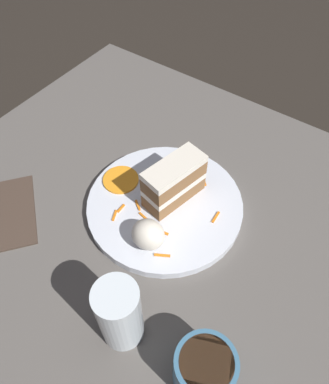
{
  "coord_description": "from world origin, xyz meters",
  "views": [
    {
      "loc": [
        0.24,
        -0.33,
        0.63
      ],
      "look_at": [
        -0.0,
        0.02,
        0.09
      ],
      "focal_mm": 35.0,
      "sensor_mm": 36.0,
      "label": 1
    }
  ],
  "objects_px": {
    "cream_dollop": "(148,234)",
    "drinking_glass": "(120,317)",
    "cake_slice": "(174,182)",
    "coffee_mug": "(204,369)",
    "orange_garnish": "(121,180)",
    "plate": "(164,205)"
  },
  "relations": [
    {
      "from": "cake_slice",
      "to": "drinking_glass",
      "type": "xyz_separation_m",
      "value": [
        0.08,
        -0.25,
        -0.0
      ]
    },
    {
      "from": "cream_dollop",
      "to": "orange_garnish",
      "type": "height_order",
      "value": "cream_dollop"
    },
    {
      "from": "cream_dollop",
      "to": "coffee_mug",
      "type": "relative_size",
      "value": 0.69
    },
    {
      "from": "cake_slice",
      "to": "drinking_glass",
      "type": "distance_m",
      "value": 0.26
    },
    {
      "from": "cake_slice",
      "to": "drinking_glass",
      "type": "relative_size",
      "value": 0.93
    },
    {
      "from": "plate",
      "to": "coffee_mug",
      "type": "bearing_deg",
      "value": -44.53
    },
    {
      "from": "coffee_mug",
      "to": "orange_garnish",
      "type": "bearing_deg",
      "value": 146.97
    },
    {
      "from": "drinking_glass",
      "to": "cake_slice",
      "type": "bearing_deg",
      "value": 107.12
    },
    {
      "from": "coffee_mug",
      "to": "cream_dollop",
      "type": "bearing_deg",
      "value": 146.5
    },
    {
      "from": "drinking_glass",
      "to": "coffee_mug",
      "type": "bearing_deg",
      "value": 6.16
    },
    {
      "from": "cake_slice",
      "to": "cream_dollop",
      "type": "height_order",
      "value": "cake_slice"
    },
    {
      "from": "cream_dollop",
      "to": "plate",
      "type": "bearing_deg",
      "value": 107.57
    },
    {
      "from": "coffee_mug",
      "to": "cake_slice",
      "type": "bearing_deg",
      "value": 131.91
    },
    {
      "from": "plate",
      "to": "orange_garnish",
      "type": "bearing_deg",
      "value": -176.79
    },
    {
      "from": "cream_dollop",
      "to": "orange_garnish",
      "type": "bearing_deg",
      "value": 147.66
    },
    {
      "from": "cake_slice",
      "to": "coffee_mug",
      "type": "relative_size",
      "value": 1.47
    },
    {
      "from": "orange_garnish",
      "to": "coffee_mug",
      "type": "bearing_deg",
      "value": -33.03
    },
    {
      "from": "plate",
      "to": "cake_slice",
      "type": "relative_size",
      "value": 2.35
    },
    {
      "from": "plate",
      "to": "cake_slice",
      "type": "xyz_separation_m",
      "value": [
        0.01,
        0.02,
        0.05
      ]
    },
    {
      "from": "cream_dollop",
      "to": "drinking_glass",
      "type": "bearing_deg",
      "value": -68.47
    },
    {
      "from": "plate",
      "to": "cream_dollop",
      "type": "relative_size",
      "value": 5.04
    },
    {
      "from": "plate",
      "to": "cream_dollop",
      "type": "distance_m",
      "value": 0.1
    }
  ]
}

